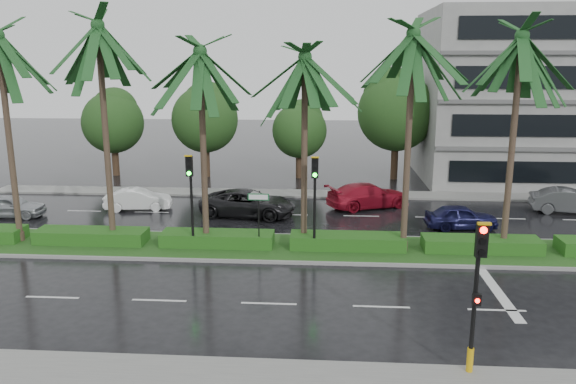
# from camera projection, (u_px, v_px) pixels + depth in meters

# --- Properties ---
(ground) EXTENTS (120.00, 120.00, 0.00)m
(ground) POSITION_uv_depth(u_px,v_px,m) (280.00, 257.00, 24.95)
(ground) COLOR black
(ground) RESTS_ON ground
(near_sidewalk) EXTENTS (40.00, 2.40, 0.12)m
(near_sidewalk) POSITION_uv_depth(u_px,v_px,m) (249.00, 383.00, 15.02)
(near_sidewalk) COLOR slate
(near_sidewalk) RESTS_ON ground
(far_sidewalk) EXTENTS (40.00, 2.00, 0.12)m
(far_sidewalk) POSITION_uv_depth(u_px,v_px,m) (295.00, 194.00, 36.59)
(far_sidewalk) COLOR slate
(far_sidewalk) RESTS_ON ground
(median) EXTENTS (36.00, 4.00, 0.15)m
(median) POSITION_uv_depth(u_px,v_px,m) (282.00, 248.00, 25.90)
(median) COLOR gray
(median) RESTS_ON ground
(hedge) EXTENTS (35.20, 1.40, 0.60)m
(hedge) POSITION_uv_depth(u_px,v_px,m) (282.00, 240.00, 25.82)
(hedge) COLOR #1F4B15
(hedge) RESTS_ON median
(lane_markings) EXTENTS (34.00, 13.06, 0.01)m
(lane_markings) POSITION_uv_depth(u_px,v_px,m) (349.00, 261.00, 24.33)
(lane_markings) COLOR silver
(lane_markings) RESTS_ON ground
(palm_row) EXTENTS (26.30, 4.20, 10.66)m
(palm_row) POSITION_uv_depth(u_px,v_px,m) (252.00, 56.00, 24.05)
(palm_row) COLOR #402F25
(palm_row) RESTS_ON median
(signal_near) EXTENTS (0.34, 0.45, 4.36)m
(signal_near) POSITION_uv_depth(u_px,v_px,m) (476.00, 292.00, 14.86)
(signal_near) COLOR black
(signal_near) RESTS_ON near_sidewalk
(signal_median_left) EXTENTS (0.34, 0.42, 4.36)m
(signal_median_left) POSITION_uv_depth(u_px,v_px,m) (191.00, 188.00, 24.82)
(signal_median_left) COLOR black
(signal_median_left) RESTS_ON median
(signal_median_right) EXTENTS (0.34, 0.42, 4.36)m
(signal_median_right) POSITION_uv_depth(u_px,v_px,m) (315.00, 190.00, 24.46)
(signal_median_right) COLOR black
(signal_median_right) RESTS_ON median
(street_sign) EXTENTS (0.95, 0.09, 2.60)m
(street_sign) POSITION_uv_depth(u_px,v_px,m) (259.00, 207.00, 25.00)
(street_sign) COLOR black
(street_sign) RESTS_ON median
(bg_trees) EXTENTS (32.92, 5.61, 8.10)m
(bg_trees) POSITION_uv_depth(u_px,v_px,m) (324.00, 115.00, 40.85)
(bg_trees) COLOR #382B19
(bg_trees) RESTS_ON ground
(building) EXTENTS (16.00, 10.00, 12.00)m
(building) POSITION_uv_depth(u_px,v_px,m) (538.00, 97.00, 39.95)
(building) COLOR gray
(building) RESTS_ON ground
(car_silver) EXTENTS (1.61, 3.78, 1.27)m
(car_silver) POSITION_uv_depth(u_px,v_px,m) (10.00, 206.00, 31.17)
(car_silver) COLOR #ABAEB3
(car_silver) RESTS_ON ground
(car_white) EXTENTS (1.93, 3.95, 1.25)m
(car_white) POSITION_uv_depth(u_px,v_px,m) (138.00, 199.00, 32.71)
(car_white) COLOR white
(car_white) RESTS_ON ground
(car_darkgrey) EXTENTS (3.14, 5.58, 1.47)m
(car_darkgrey) POSITION_uv_depth(u_px,v_px,m) (248.00, 203.00, 31.36)
(car_darkgrey) COLOR black
(car_darkgrey) RESTS_ON ground
(car_red) EXTENTS (3.96, 5.42, 1.46)m
(car_red) POSITION_uv_depth(u_px,v_px,m) (368.00, 195.00, 33.20)
(car_red) COLOR maroon
(car_red) RESTS_ON ground
(car_blue) EXTENTS (1.80, 3.79, 1.25)m
(car_blue) POSITION_uv_depth(u_px,v_px,m) (461.00, 217.00, 28.99)
(car_blue) COLOR #171845
(car_blue) RESTS_ON ground
(car_grey) EXTENTS (2.18, 4.45, 1.40)m
(car_grey) POSITION_uv_depth(u_px,v_px,m) (570.00, 201.00, 31.96)
(car_grey) COLOR #4C4D50
(car_grey) RESTS_ON ground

